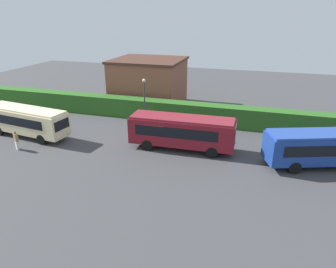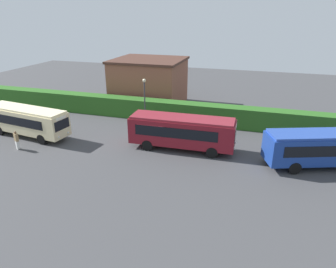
% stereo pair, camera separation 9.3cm
% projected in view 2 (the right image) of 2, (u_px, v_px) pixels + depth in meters
% --- Properties ---
extents(ground_plane, '(86.48, 86.48, 0.00)m').
position_uv_depth(ground_plane, '(155.00, 146.00, 29.01)').
color(ground_plane, '#424244').
extents(bus_cream, '(9.54, 3.48, 2.97)m').
position_uv_depth(bus_cream, '(27.00, 120.00, 30.72)').
color(bus_cream, beige).
rests_on(bus_cream, ground_plane).
extents(bus_maroon, '(9.71, 2.82, 3.08)m').
position_uv_depth(bus_maroon, '(182.00, 131.00, 27.76)').
color(bus_maroon, maroon).
rests_on(bus_maroon, ground_plane).
extents(bus_blue, '(10.35, 5.84, 2.97)m').
position_uv_depth(bus_blue, '(329.00, 147.00, 24.63)').
color(bus_blue, navy).
rests_on(bus_blue, ground_plane).
extents(person_left, '(0.45, 0.48, 1.82)m').
position_uv_depth(person_left, '(42.00, 116.00, 34.32)').
color(person_left, '#4C6B47').
rests_on(person_left, ground_plane).
extents(person_center, '(0.56, 0.46, 1.77)m').
position_uv_depth(person_center, '(17.00, 140.00, 28.00)').
color(person_center, silver).
rests_on(person_center, ground_plane).
extents(person_right, '(0.39, 0.27, 1.73)m').
position_uv_depth(person_right, '(203.00, 126.00, 31.31)').
color(person_right, '#334C8C').
rests_on(person_right, ground_plane).
extents(person_far, '(0.43, 0.47, 1.70)m').
position_uv_depth(person_far, '(281.00, 139.00, 28.28)').
color(person_far, '#334C8C').
rests_on(person_far, ground_plane).
extents(hedge_row, '(55.24, 1.79, 2.28)m').
position_uv_depth(hedge_row, '(176.00, 112.00, 35.16)').
color(hedge_row, '#2C6220').
rests_on(hedge_row, ground_plane).
extents(depot_building, '(8.98, 8.25, 6.10)m').
position_uv_depth(depot_building, '(149.00, 82.00, 40.94)').
color(depot_building, brown).
rests_on(depot_building, ground_plane).
extents(traffic_cone, '(0.36, 0.36, 0.60)m').
position_uv_depth(traffic_cone, '(40.00, 111.00, 38.20)').
color(traffic_cone, orange).
rests_on(traffic_cone, ground_plane).
extents(lamppost, '(0.36, 0.36, 5.25)m').
position_uv_depth(lamppost, '(145.00, 97.00, 32.92)').
color(lamppost, '#38383D').
rests_on(lamppost, ground_plane).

